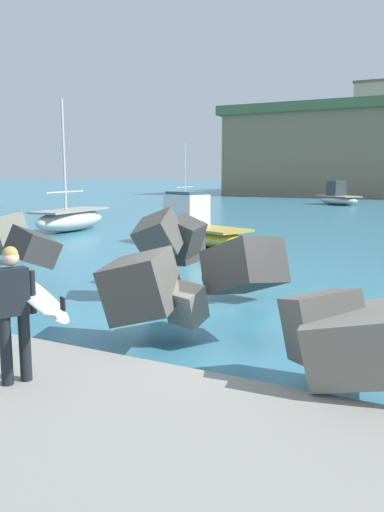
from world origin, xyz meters
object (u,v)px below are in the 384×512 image
Objects in this scene: boat_near_centre at (71,219)px; boat_mid_right at (187,200)px; surfer_with_board at (21,302)px; boat_near_left at (338,197)px; station_building_west at (381,97)px.

boat_near_centre is 24.26m from boat_mid_right.
boat_near_left reaches higher than surfer_with_board.
boat_mid_right reaches higher than boat_near_left.
station_building_west is at bearing 69.92° from boat_mid_right.
station_building_west is at bearing 82.92° from boat_near_centre.
boat_mid_right is 39.74m from station_building_west.
boat_near_left is 32.50m from station_building_west.
boat_near_centre is 60.68m from station_building_west.
boat_mid_right is at bearing 114.64° from surfer_with_board.
boat_near_centre reaches higher than surfer_with_board.
surfer_with_board is 0.33× the size of boat_mid_right.
surfer_with_board is 20.24m from boat_near_centre.
station_building_west reaches higher than boat_mid_right.
surfer_with_board is 75.87m from station_building_west.
station_building_west is (7.31, 58.81, 13.08)m from boat_near_centre.
station_building_west is (-0.43, 29.79, 13.00)m from boat_near_left.
surfer_with_board is 0.31× the size of boat_near_centre.
boat_near_centre is (-7.74, -29.02, -0.08)m from boat_near_left.
boat_near_left is at bearing 75.07° from boat_near_centre.
boat_near_left is 0.73× the size of station_building_west.
boat_near_left is 14.35m from boat_mid_right.
station_building_west reaches higher than boat_near_centre.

